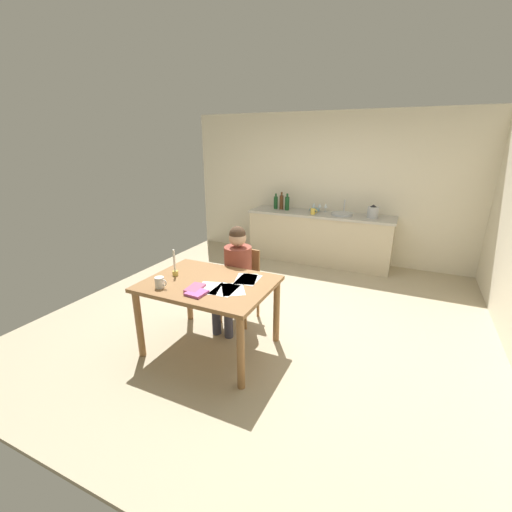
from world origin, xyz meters
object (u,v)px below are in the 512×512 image
Objects in this scene: bottle_vinegar at (281,202)px; stovetop_kettle at (373,212)px; dining_table at (209,292)px; chair_at_table at (242,281)px; wine_glass_by_kettle at (320,205)px; person_seated at (235,271)px; bottle_oil at (276,202)px; mixing_bowl at (314,210)px; book_magazine at (195,288)px; wine_glass_near_sink at (326,206)px; wine_glass_back_left at (314,205)px; coffee_mug at (160,282)px; bottle_wine_red at (287,203)px; book_cookery at (197,293)px; sink_unit at (342,214)px; candlestick at (175,268)px; teacup_on_counter at (313,211)px.

bottle_vinegar reaches higher than stovetop_kettle.
dining_table is at bearing -82.02° from bottle_vinegar.
chair_at_table is at bearing 90.24° from dining_table.
wine_glass_by_kettle is at bearing 85.71° from dining_table.
person_seated is 4.21× the size of bottle_oil.
mixing_bowl is (0.75, -0.01, -0.08)m from bottle_oil.
book_magazine is 3.55m from wine_glass_near_sink.
bottle_oil is 1.84× the size of wine_glass_back_left.
bottle_vinegar reaches higher than mixing_bowl.
wine_glass_by_kettle is (0.25, 2.75, 0.33)m from person_seated.
mixing_bowl is (0.18, 3.21, 0.29)m from dining_table.
dining_table is 3.29m from bottle_oil.
bottle_wine_red reaches higher than coffee_mug.
mixing_bowl is (0.51, 0.03, -0.09)m from bottle_wine_red.
stovetop_kettle is (1.20, 3.37, 0.22)m from book_magazine.
book_cookery is 1.13× the size of wine_glass_by_kettle.
bottle_vinegar is (-1.13, 0.05, 0.11)m from sink_unit.
coffee_mug is at bearing -106.49° from sink_unit.
mixing_bowl is (0.13, 3.50, 0.17)m from book_cookery.
stovetop_kettle is (1.51, -0.02, -0.03)m from bottle_wine_red.
mixing_bowl is at bearing 86.74° from dining_table.
wine_glass_back_left is (0.49, 3.63, 0.19)m from coffee_mug.
book_cookery is 0.92× the size of mixing_bowl.
wine_glass_by_kettle is (0.57, 0.13, -0.02)m from bottle_wine_red.
wine_glass_by_kettle is (0.25, 2.60, 0.52)m from chair_at_table.
candlestick reaches higher than chair_at_table.
chair_at_table is 3.08× the size of candlestick.
teacup_on_counter is at bearing 84.90° from person_seated.
bottle_vinegar is at bearing 177.42° from sink_unit.
dining_table is 3.40m from stovetop_kettle.
chair_at_table is 5.02× the size of book_cookery.
wine_glass_by_kettle is at bearing 83.01° from teacup_on_counter.
mixing_bowl is at bearing 177.66° from stovetop_kettle.
sink_unit is at bearing -2.31° from bottle_oil.
person_seated is at bearing -93.04° from wine_glass_back_left.
bottle_oil reaches higher than mixing_bowl.
bottle_oil is 0.71m from wine_glass_back_left.
stovetop_kettle is (1.63, -0.06, -0.04)m from bottle_vinegar.
wine_glass_near_sink is at bearing 76.92° from candlestick.
stovetop_kettle is at bearing -1.79° from bottle_oil.
chair_at_table is 2.60m from bottle_vinegar.
candlestick is (-0.06, 0.31, 0.03)m from coffee_mug.
person_seated reaches higher than chair_at_table.
mixing_bowl is 0.14m from wine_glass_by_kettle.
mixing_bowl reaches higher than book_cookery.
candlestick reaches higher than book_magazine.
mixing_bowl is 0.19m from teacup_on_counter.
book_magazine is (-0.02, -0.77, 0.10)m from person_seated.
person_seated is 7.76× the size of wine_glass_near_sink.
stovetop_kettle is at bearing 69.55° from dining_table.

